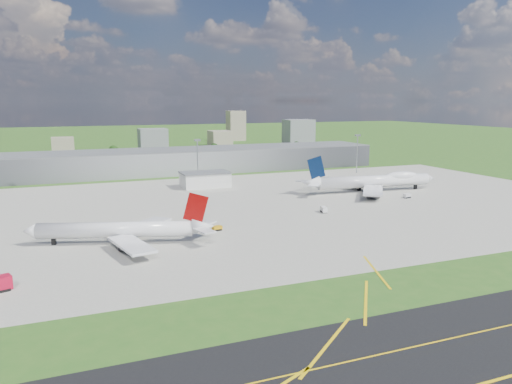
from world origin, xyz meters
name	(u,v)px	position (x,y,z in m)	size (l,w,h in m)	color
ground	(169,176)	(0.00, 150.00, 0.00)	(1400.00, 1400.00, 0.00)	#2B591C
taxiway	(492,381)	(0.00, -110.00, 0.03)	(1400.00, 60.00, 0.06)	black
apron	(243,208)	(10.00, 40.00, 0.04)	(360.00, 190.00, 0.08)	gray
terminal	(164,162)	(0.00, 165.00, 7.50)	(300.00, 42.00, 15.00)	gray
ops_building	(205,180)	(10.00, 100.00, 4.00)	(26.00, 16.00, 8.00)	silver
mast_center	(198,153)	(10.00, 115.00, 17.71)	(3.50, 2.00, 25.90)	gray
mast_east	(357,147)	(120.00, 115.00, 17.71)	(3.50, 2.00, 25.90)	gray
airliner_red_twin	(123,230)	(-48.05, 0.81, 4.65)	(61.92, 47.13, 17.45)	silver
airliner_blue_quad	(374,181)	(89.32, 51.85, 5.61)	(77.38, 60.41, 20.20)	silver
tug_yellow	(217,228)	(-13.24, 5.09, 0.93)	(3.93, 2.74, 1.78)	orange
van_white_near	(324,210)	(39.22, 17.32, 1.25)	(3.18, 5.18, 2.47)	white
van_white_far	(407,196)	(94.04, 30.16, 1.09)	(4.28, 2.53, 2.14)	silver
bldg_cw	(63,145)	(-60.00, 340.00, 7.00)	(20.00, 18.00, 14.00)	gray
bldg_c	(153,140)	(20.00, 310.00, 11.00)	(26.00, 20.00, 22.00)	slate
bldg_ce	(220,138)	(100.00, 350.00, 8.00)	(22.00, 24.00, 16.00)	gray
bldg_e	(298,132)	(180.00, 320.00, 14.00)	(30.00, 22.00, 28.00)	slate
bldg_tall_e	(236,126)	(140.00, 410.00, 18.00)	(20.00, 18.00, 36.00)	gray
tree_c	(113,150)	(-20.00, 280.00, 5.84)	(8.10, 8.10, 9.90)	#382314
tree_e	(214,147)	(70.00, 275.00, 5.51)	(7.65, 7.65, 9.35)	#382314
tree_far_e	(296,144)	(160.00, 285.00, 4.53)	(6.30, 6.30, 7.70)	#382314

